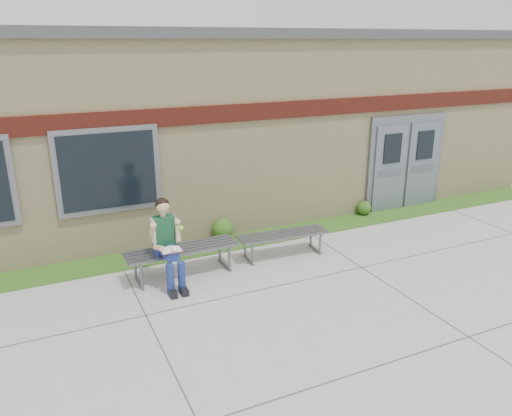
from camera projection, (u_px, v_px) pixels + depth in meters
name	position (u px, v px, depth m)	size (l,w,h in m)	color
ground	(331.00, 290.00, 8.35)	(80.00, 80.00, 0.00)	#9E9E99
grass_strip	(263.00, 237.00, 10.58)	(16.00, 0.80, 0.02)	#254C14
school_building	(207.00, 117.00, 12.82)	(16.20, 6.22, 4.20)	beige
bench_left	(183.00, 254.00, 8.76)	(2.01, 0.61, 0.52)	slate
bench_right	(283.00, 239.00, 9.58)	(1.79, 0.60, 0.46)	slate
girl	(167.00, 241.00, 8.32)	(0.53, 0.88, 1.50)	navy
shrub_mid	(223.00, 229.00, 10.39)	(0.44, 0.44, 0.44)	#254C14
shrub_east	(364.00, 208.00, 11.85)	(0.34, 0.34, 0.34)	#254C14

